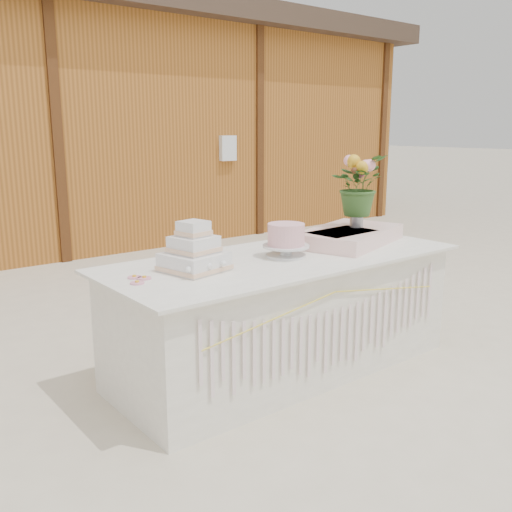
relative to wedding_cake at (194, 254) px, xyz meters
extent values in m
plane|color=beige|center=(0.66, -0.04, -0.87)|extent=(80.00, 80.00, 0.00)
cube|color=#9F5D21|center=(0.66, 5.96, 0.63)|extent=(12.00, 4.00, 3.00)
cube|color=white|center=(0.66, -0.04, -0.49)|extent=(2.28, 0.88, 0.75)
cube|color=white|center=(0.66, -0.04, -0.11)|extent=(2.40, 1.00, 0.02)
cube|color=white|center=(0.00, 0.00, -0.05)|extent=(0.37, 0.37, 0.11)
cube|color=beige|center=(0.00, 0.00, -0.08)|extent=(0.38, 0.38, 0.02)
cube|color=white|center=(0.00, 0.00, 0.06)|extent=(0.27, 0.27, 0.10)
cube|color=beige|center=(0.00, 0.00, 0.03)|extent=(0.28, 0.28, 0.02)
cube|color=white|center=(0.00, 0.00, 0.15)|extent=(0.17, 0.17, 0.09)
cube|color=beige|center=(0.00, 0.00, 0.13)|extent=(0.19, 0.19, 0.02)
cylinder|color=silver|center=(0.66, -0.06, -0.09)|extent=(0.26, 0.26, 0.02)
cylinder|color=silver|center=(0.66, -0.06, -0.06)|extent=(0.08, 0.08, 0.05)
cylinder|color=silver|center=(0.66, -0.06, -0.03)|extent=(0.30, 0.30, 0.01)
cylinder|color=#F2AFB8|center=(0.66, -0.06, 0.05)|extent=(0.24, 0.24, 0.14)
cube|color=#FFD6CD|center=(1.31, -0.01, -0.05)|extent=(0.95, 0.72, 0.11)
cylinder|color=#A7A7AB|center=(1.40, 0.01, 0.07)|extent=(0.10, 0.10, 0.13)
imported|color=#325A24|center=(1.40, 0.01, 0.36)|extent=(0.47, 0.43, 0.44)
camera|label=1|loc=(-1.72, -2.74, 0.71)|focal=40.00mm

